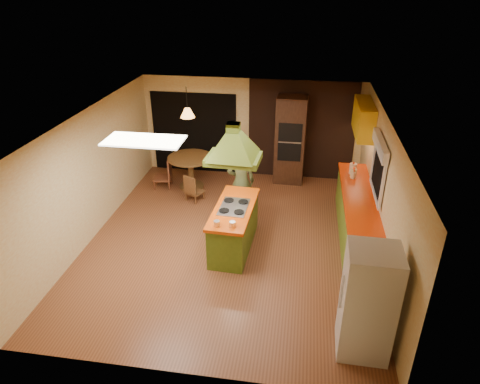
% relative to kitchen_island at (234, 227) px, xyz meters
% --- Properties ---
extents(ground, '(6.50, 6.50, 0.00)m').
position_rel_kitchen_island_xyz_m(ground, '(-0.11, 0.21, -0.44)').
color(ground, brown).
rests_on(ground, ground).
extents(room_walls, '(5.50, 6.50, 6.50)m').
position_rel_kitchen_island_xyz_m(room_walls, '(-0.11, 0.21, 0.81)').
color(room_walls, beige).
rests_on(room_walls, ground).
extents(ceiling_plane, '(6.50, 6.50, 0.00)m').
position_rel_kitchen_island_xyz_m(ceiling_plane, '(-0.11, 0.21, 2.06)').
color(ceiling_plane, silver).
rests_on(ceiling_plane, room_walls).
extents(brick_panel, '(2.64, 0.03, 2.50)m').
position_rel_kitchen_island_xyz_m(brick_panel, '(1.14, 3.44, 0.81)').
color(brick_panel, '#381E14').
rests_on(brick_panel, ground).
extents(nook_opening, '(2.20, 0.03, 2.10)m').
position_rel_kitchen_island_xyz_m(nook_opening, '(-1.61, 3.44, 0.61)').
color(nook_opening, black).
rests_on(nook_opening, ground).
extents(right_counter, '(0.62, 3.05, 0.92)m').
position_rel_kitchen_island_xyz_m(right_counter, '(2.34, 0.81, 0.02)').
color(right_counter, olive).
rests_on(right_counter, ground).
extents(upper_cabinets, '(0.34, 1.40, 0.70)m').
position_rel_kitchen_island_xyz_m(upper_cabinets, '(2.46, 2.41, 1.51)').
color(upper_cabinets, yellow).
rests_on(upper_cabinets, room_walls).
extents(window_right, '(0.12, 1.35, 1.06)m').
position_rel_kitchen_island_xyz_m(window_right, '(2.58, 0.61, 1.33)').
color(window_right, black).
rests_on(window_right, room_walls).
extents(fluor_panel, '(1.20, 0.60, 0.03)m').
position_rel_kitchen_island_xyz_m(fluor_panel, '(-1.21, -0.99, 2.04)').
color(fluor_panel, white).
rests_on(fluor_panel, ceiling_plane).
extents(kitchen_island, '(0.78, 1.77, 0.89)m').
position_rel_kitchen_island_xyz_m(kitchen_island, '(0.00, 0.00, 0.00)').
color(kitchen_island, '#526E1B').
rests_on(kitchen_island, ground).
extents(range_hood, '(0.97, 0.72, 0.78)m').
position_rel_kitchen_island_xyz_m(range_hood, '(-0.00, 0.00, 1.81)').
color(range_hood, '#526318').
rests_on(range_hood, ceiling_plane).
extents(man, '(0.66, 0.51, 1.61)m').
position_rel_kitchen_island_xyz_m(man, '(-0.05, 1.22, 0.36)').
color(man, '#4D552D').
rests_on(man, ground).
extents(refrigerator, '(0.70, 0.66, 1.67)m').
position_rel_kitchen_island_xyz_m(refrigerator, '(2.19, -2.23, 0.39)').
color(refrigerator, silver).
rests_on(refrigerator, ground).
extents(wall_oven, '(0.74, 0.62, 2.18)m').
position_rel_kitchen_island_xyz_m(wall_oven, '(0.88, 3.16, 0.65)').
color(wall_oven, '#432515').
rests_on(wall_oven, ground).
extents(dining_table, '(1.09, 1.09, 0.81)m').
position_rel_kitchen_island_xyz_m(dining_table, '(-1.47, 2.41, 0.13)').
color(dining_table, brown).
rests_on(dining_table, ground).
extents(chair_left, '(0.48, 0.48, 0.77)m').
position_rel_kitchen_island_xyz_m(chair_left, '(-2.17, 2.31, -0.06)').
color(chair_left, brown).
rests_on(chair_left, ground).
extents(chair_near, '(0.48, 0.48, 0.65)m').
position_rel_kitchen_island_xyz_m(chair_near, '(-1.22, 1.76, -0.12)').
color(chair_near, brown).
rests_on(chair_near, ground).
extents(pendant_lamp, '(0.38, 0.38, 0.21)m').
position_rel_kitchen_island_xyz_m(pendant_lamp, '(-1.47, 2.41, 1.46)').
color(pendant_lamp, '#FF9E3F').
rests_on(pendant_lamp, ceiling_plane).
extents(canister_large, '(0.20, 0.20, 0.23)m').
position_rel_kitchen_island_xyz_m(canister_large, '(2.29, 1.76, 0.59)').
color(canister_large, '#F8E5C7').
rests_on(canister_large, right_counter).
extents(canister_medium, '(0.15, 0.15, 0.19)m').
position_rel_kitchen_island_xyz_m(canister_medium, '(2.29, 1.58, 0.57)').
color(canister_medium, '#F3ECC4').
rests_on(canister_medium, right_counter).
extents(canister_small, '(0.13, 0.13, 0.15)m').
position_rel_kitchen_island_xyz_m(canister_small, '(2.29, 1.53, 0.55)').
color(canister_small, beige).
rests_on(canister_small, right_counter).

